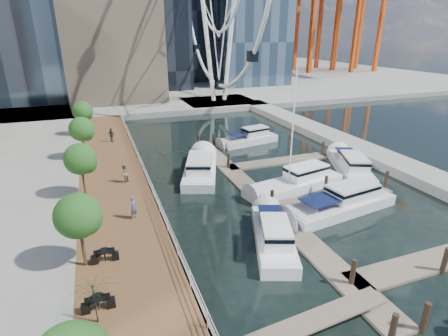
% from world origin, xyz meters
% --- Properties ---
extents(ground, '(520.00, 520.00, 0.00)m').
position_xyz_m(ground, '(0.00, 0.00, 0.00)').
color(ground, black).
rests_on(ground, ground).
extents(boardwalk, '(6.00, 60.00, 1.00)m').
position_xyz_m(boardwalk, '(-9.00, 15.00, 0.50)').
color(boardwalk, brown).
rests_on(boardwalk, ground).
extents(seawall, '(0.25, 60.00, 1.00)m').
position_xyz_m(seawall, '(-6.00, 15.00, 0.50)').
color(seawall, '#595954').
rests_on(seawall, ground).
extents(land_far, '(200.00, 114.00, 1.00)m').
position_xyz_m(land_far, '(0.00, 102.00, 0.50)').
color(land_far, gray).
rests_on(land_far, ground).
extents(breakwater, '(4.00, 60.00, 1.00)m').
position_xyz_m(breakwater, '(20.00, 20.00, 0.50)').
color(breakwater, gray).
rests_on(breakwater, ground).
extents(pier, '(14.00, 12.00, 1.00)m').
position_xyz_m(pier, '(14.00, 52.00, 0.50)').
color(pier, gray).
rests_on(pier, ground).
extents(railing, '(0.10, 60.00, 1.05)m').
position_xyz_m(railing, '(-6.10, 15.00, 1.52)').
color(railing, white).
rests_on(railing, boardwalk).
extents(floating_docks, '(16.00, 34.00, 2.60)m').
position_xyz_m(floating_docks, '(7.97, 9.98, 0.49)').
color(floating_docks, '#6D6051').
rests_on(floating_docks, ground).
extents(port_cranes, '(40.00, 52.00, 38.00)m').
position_xyz_m(port_cranes, '(67.67, 95.67, 20.00)').
color(port_cranes, '#D84C14').
rests_on(port_cranes, ground).
extents(street_trees, '(2.60, 42.60, 4.60)m').
position_xyz_m(street_trees, '(-11.40, 14.00, 4.29)').
color(street_trees, '#3F2B1C').
rests_on(street_trees, ground).
extents(cafe_tables, '(2.50, 13.70, 0.74)m').
position_xyz_m(cafe_tables, '(-10.40, -2.00, 1.37)').
color(cafe_tables, black).
rests_on(cafe_tables, ground).
extents(yacht_foreground, '(11.30, 4.45, 2.15)m').
position_xyz_m(yacht_foreground, '(8.21, 5.88, 0.00)').
color(yacht_foreground, silver).
rests_on(yacht_foreground, ground).
extents(pedestrian_near, '(0.78, 0.74, 1.78)m').
position_xyz_m(pedestrian_near, '(-8.02, 8.67, 1.89)').
color(pedestrian_near, '#4F536A').
rests_on(pedestrian_near, boardwalk).
extents(pedestrian_mid, '(1.08, 1.10, 1.79)m').
position_xyz_m(pedestrian_mid, '(-8.04, 15.74, 1.90)').
color(pedestrian_mid, '#866E5C').
rests_on(pedestrian_mid, boardwalk).
extents(pedestrian_far, '(1.05, 1.02, 1.76)m').
position_xyz_m(pedestrian_far, '(-8.28, 29.41, 1.88)').
color(pedestrian_far, '#343941').
rests_on(pedestrian_far, boardwalk).
extents(moored_yachts, '(21.82, 36.81, 11.50)m').
position_xyz_m(moored_yachts, '(6.98, 10.94, 0.00)').
color(moored_yachts, white).
rests_on(moored_yachts, ground).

